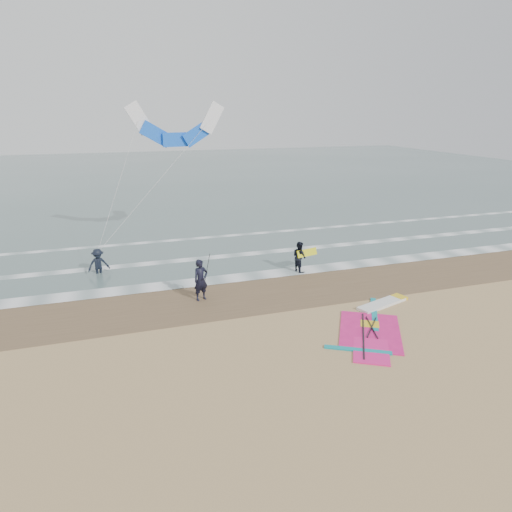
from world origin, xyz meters
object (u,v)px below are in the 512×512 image
object	(u,v)px
person_standing	(201,280)
person_wading	(98,258)
windsurf_rig	(375,323)
person_walking	(299,257)
surf_kite	(177,129)

from	to	relation	value
person_standing	person_wading	world-z (taller)	person_standing
windsurf_rig	person_walking	world-z (taller)	person_walking
person_standing	person_wading	size ratio (longest dim) A/B	1.12
windsurf_rig	person_wading	bearing A→B (deg)	137.53
person_standing	surf_kite	size ratio (longest dim) A/B	0.24
person_walking	surf_kite	world-z (taller)	surf_kite
windsurf_rig	person_walking	distance (m)	6.99
person_walking	person_wading	size ratio (longest dim) A/B	0.96
windsurf_rig	person_walking	xyz separation A→B (m)	(-0.44, 6.93, 0.81)
person_standing	person_wading	distance (m)	6.90
windsurf_rig	surf_kite	world-z (taller)	surf_kite
person_wading	surf_kite	size ratio (longest dim) A/B	0.22
surf_kite	windsurf_rig	bearing A→B (deg)	-67.19
person_walking	person_wading	distance (m)	10.83
person_walking	surf_kite	bearing A→B (deg)	24.00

